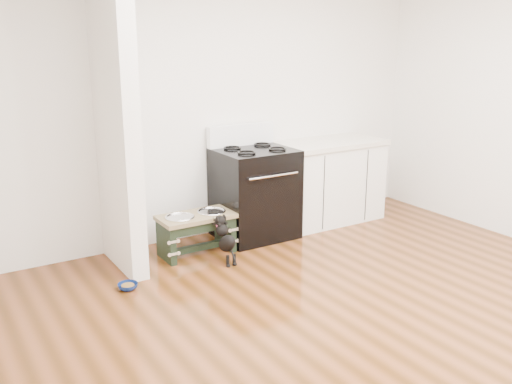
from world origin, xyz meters
The scene contains 8 objects.
ground centered at (0.00, 0.00, 0.00)m, with size 5.00×5.00×0.00m, color #44250C.
room_shell centered at (0.00, 0.00, 1.62)m, with size 5.00×5.00×5.00m.
partition_wall centered at (-1.18, 2.10, 1.35)m, with size 0.15×0.80×2.70m, color silver.
oven_range centered at (0.25, 2.16, 0.48)m, with size 0.76×0.69×1.14m.
cabinet_run centered at (1.23, 2.18, 0.45)m, with size 1.24×0.64×0.91m.
dog_feeder centered at (-0.49, 2.02, 0.28)m, with size 0.71×0.38×0.41m.
puppy centered at (-0.36, 1.69, 0.24)m, with size 0.13×0.37×0.44m.
floor_bowl centered at (-1.33, 1.60, 0.03)m, with size 0.19×0.19×0.05m.
Camera 1 is at (-2.72, -2.64, 2.04)m, focal length 40.00 mm.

